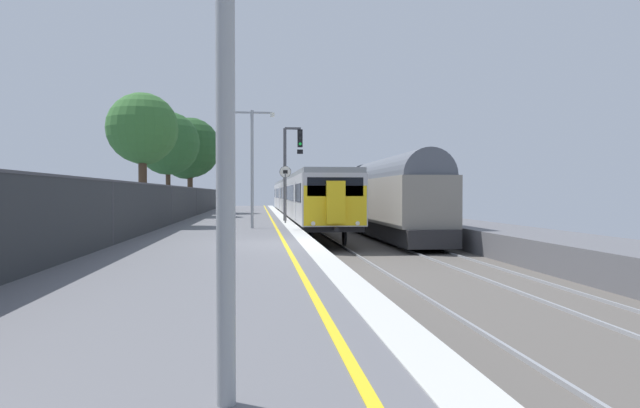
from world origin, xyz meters
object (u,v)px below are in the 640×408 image
object	(u,v)px
speed_limit_sign	(285,187)
background_tree_right	(189,150)
freight_train_adjacent_track	(368,195)
platform_lamp_mid	(252,158)
commuter_train_at_platform	(300,197)
signal_gantry	(290,163)
background_tree_left	(169,145)
background_tree_centre	(143,132)

from	to	relation	value
speed_limit_sign	background_tree_right	distance (m)	18.08
freight_train_adjacent_track	platform_lamp_mid	bearing A→B (deg)	-122.34
commuter_train_at_platform	speed_limit_sign	bearing A→B (deg)	-97.39
signal_gantry	background_tree_left	distance (m)	10.69
background_tree_centre	speed_limit_sign	bearing A→B (deg)	14.46
platform_lamp_mid	background_tree_left	bearing A→B (deg)	112.07
freight_train_adjacent_track	speed_limit_sign	world-z (taller)	freight_train_adjacent_track
platform_lamp_mid	freight_train_adjacent_track	bearing A→B (deg)	57.66
freight_train_adjacent_track	background_tree_right	world-z (taller)	background_tree_right
freight_train_adjacent_track	speed_limit_sign	xyz separation A→B (m)	(-5.85, -7.78, 0.45)
speed_limit_sign	background_tree_left	size ratio (longest dim) A/B	0.42
background_tree_centre	freight_train_adjacent_track	bearing A→B (deg)	37.03
background_tree_centre	signal_gantry	bearing A→B (deg)	31.06
background_tree_left	background_tree_right	bearing A→B (deg)	85.67
platform_lamp_mid	background_tree_right	size ratio (longest dim) A/B	0.69
commuter_train_at_platform	background_tree_right	size ratio (longest dim) A/B	5.34
commuter_train_at_platform	background_tree_left	size ratio (longest dim) A/B	5.70
freight_train_adjacent_track	platform_lamp_mid	xyz separation A→B (m)	(-7.51, -11.87, 1.68)
freight_train_adjacent_track	background_tree_right	distance (m)	15.75
commuter_train_at_platform	background_tree_centre	size ratio (longest dim) A/B	6.39
signal_gantry	speed_limit_sign	bearing A→B (deg)	-98.09
background_tree_centre	commuter_train_at_platform	bearing A→B (deg)	61.62
background_tree_left	background_tree_centre	distance (m)	11.61
background_tree_centre	background_tree_right	world-z (taller)	background_tree_right
commuter_train_at_platform	platform_lamp_mid	size ratio (longest dim) A/B	7.70
background_tree_left	background_tree_centre	size ratio (longest dim) A/B	1.12
speed_limit_sign	platform_lamp_mid	size ratio (longest dim) A/B	0.57
commuter_train_at_platform	background_tree_centre	xyz separation A→B (m)	(-8.64, -15.98, 3.18)
background_tree_right	commuter_train_at_platform	bearing A→B (deg)	-14.45
commuter_train_at_platform	background_tree_right	bearing A→B (deg)	165.55
speed_limit_sign	platform_lamp_mid	bearing A→B (deg)	-112.17
background_tree_left	speed_limit_sign	bearing A→B (deg)	-53.40
freight_train_adjacent_track	signal_gantry	bearing A→B (deg)	-136.39
platform_lamp_mid	background_tree_centre	size ratio (longest dim) A/B	0.83
signal_gantry	freight_train_adjacent_track	bearing A→B (deg)	43.61
background_tree_left	background_tree_centre	world-z (taller)	background_tree_left
background_tree_centre	background_tree_right	xyz separation A→B (m)	(-0.02, 18.22, 0.49)
background_tree_centre	background_tree_left	bearing A→B (deg)	92.57
commuter_train_at_platform	freight_train_adjacent_track	bearing A→B (deg)	-58.16
background_tree_centre	platform_lamp_mid	bearing A→B (deg)	-24.46
background_tree_left	freight_train_adjacent_track	bearing A→B (deg)	-8.90
background_tree_left	background_tree_centre	bearing A→B (deg)	-87.43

